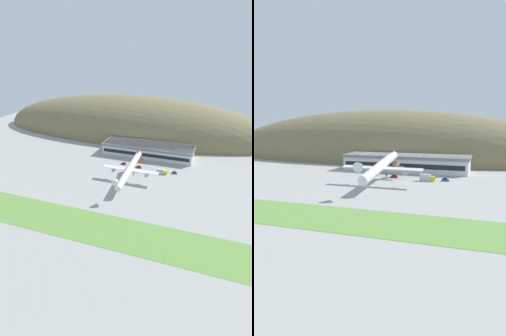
% 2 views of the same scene
% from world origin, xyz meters
% --- Properties ---
extents(ground_plane, '(400.23, 400.23, 0.00)m').
position_xyz_m(ground_plane, '(0.00, 0.00, 0.00)').
color(ground_plane, '#9E9E99').
extents(grass_strip_foreground, '(360.21, 24.11, 0.08)m').
position_xyz_m(grass_strip_foreground, '(0.00, -48.76, 0.04)').
color(grass_strip_foreground, '#669342').
rests_on(grass_strip_foreground, ground_plane).
extents(hill_backdrop, '(286.06, 87.13, 74.78)m').
position_xyz_m(hill_backdrop, '(-27.09, 104.23, 0.00)').
color(hill_backdrop, olive).
rests_on(hill_backdrop, ground_plane).
extents(terminal_building, '(72.96, 21.47, 9.46)m').
position_xyz_m(terminal_building, '(5.57, 50.56, 5.36)').
color(terminal_building, silver).
rests_on(terminal_building, ground_plane).
extents(cargo_airplane, '(37.82, 52.16, 12.26)m').
position_xyz_m(cargo_airplane, '(6.12, 3.10, 8.75)').
color(cargo_airplane, silver).
extents(service_car_0, '(4.06, 2.12, 1.42)m').
position_xyz_m(service_car_0, '(-6.80, 27.00, 0.59)').
color(service_car_0, '#B21E1E').
rests_on(service_car_0, ground_plane).
extents(service_car_1, '(3.78, 1.98, 1.54)m').
position_xyz_m(service_car_1, '(32.02, 24.11, 0.64)').
color(service_car_1, '#264C99').
rests_on(service_car_1, ground_plane).
extents(service_car_2, '(3.95, 1.86, 1.47)m').
position_xyz_m(service_car_2, '(5.83, 24.83, 0.61)').
color(service_car_2, '#B21E1E').
rests_on(service_car_2, ground_plane).
extents(fuel_truck, '(7.51, 2.63, 3.38)m').
position_xyz_m(fuel_truck, '(23.59, 21.24, 1.58)').
color(fuel_truck, gold).
rests_on(fuel_truck, ground_plane).
extents(traffic_cone_0, '(0.52, 0.52, 0.58)m').
position_xyz_m(traffic_cone_0, '(-20.23, 19.34, 0.28)').
color(traffic_cone_0, orange).
rests_on(traffic_cone_0, ground_plane).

